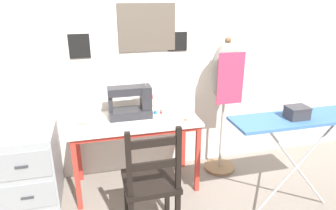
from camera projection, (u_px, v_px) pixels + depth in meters
name	position (u px, v px, depth m)	size (l,w,h in m)	color
ground_plane	(142.00, 201.00, 2.72)	(14.00, 14.00, 0.00)	gray
wall_back	(127.00, 50.00, 2.82)	(10.00, 0.07, 2.55)	silver
sewing_table	(135.00, 129.00, 2.73)	(1.15, 0.53, 0.70)	silver
sewing_machine	(132.00, 103.00, 2.72)	(0.40, 0.18, 0.32)	#28282D
fabric_bowl	(83.00, 127.00, 2.50)	(0.12, 0.12, 0.05)	silver
scissors	(189.00, 120.00, 2.70)	(0.14, 0.06, 0.01)	silver
thread_spool_near_machine	(155.00, 112.00, 2.83)	(0.04, 0.04, 0.04)	#2875C1
thread_spool_mid_table	(161.00, 112.00, 2.83)	(0.03, 0.03, 0.03)	red
wooden_chair	(151.00, 183.00, 2.22)	(0.40, 0.38, 0.95)	black
filing_cabinet	(30.00, 166.00, 2.66)	(0.48, 0.53, 0.67)	#93999E
dress_form	(225.00, 81.00, 2.89)	(0.32, 0.32, 1.40)	#846647
ironing_board	(304.00, 123.00, 2.33)	(1.18, 0.31, 0.89)	#3D6BAD
storage_box	(297.00, 112.00, 2.26)	(0.17, 0.13, 0.10)	#333338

